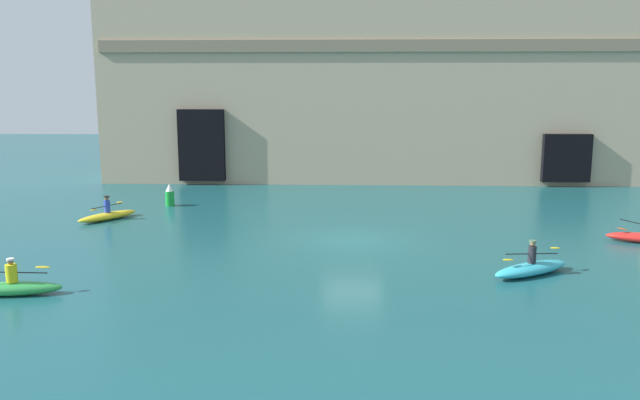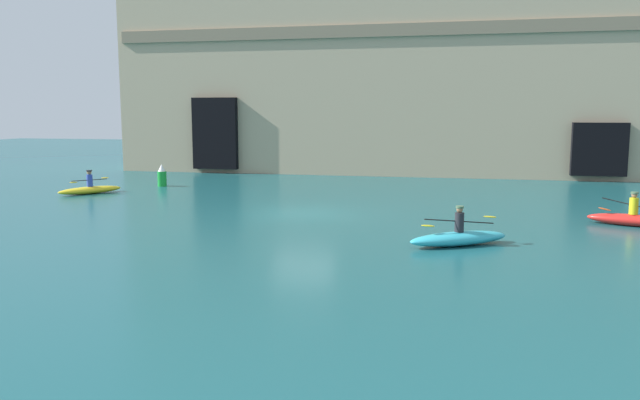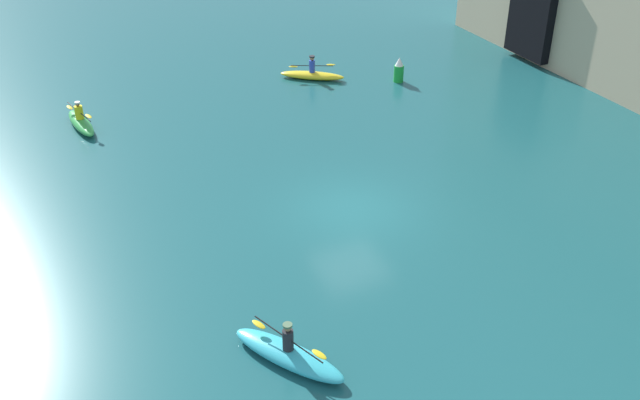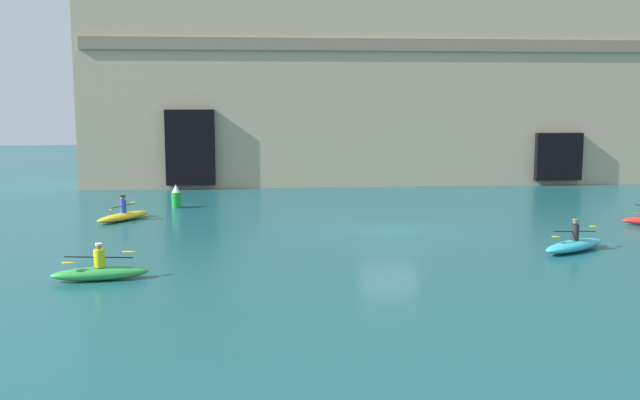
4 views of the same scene
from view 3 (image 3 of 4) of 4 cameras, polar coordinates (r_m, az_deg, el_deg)
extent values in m
plane|color=#195156|center=(24.49, 2.54, -0.70)|extent=(120.00, 120.00, 0.00)
cube|color=black|center=(38.82, 16.71, 14.28)|extent=(3.02, 0.70, 4.67)
ellipsoid|color=#33B2C6|center=(18.37, -2.54, -12.29)|extent=(3.24, 2.45, 0.42)
cylinder|color=#232328|center=(18.03, -2.58, -11.11)|extent=(0.28, 0.28, 0.59)
sphere|color=#9E704C|center=(17.78, -2.61, -10.17)|extent=(0.19, 0.19, 0.19)
cylinder|color=#4C6B4C|center=(17.72, -2.61, -9.98)|extent=(0.24, 0.24, 0.06)
cylinder|color=black|center=(18.01, -2.58, -11.04)|extent=(2.07, 1.02, 0.25)
ellipsoid|color=yellow|center=(17.44, -0.06, -12.25)|extent=(0.48, 0.35, 0.09)
ellipsoid|color=yellow|center=(18.62, -4.92, -9.89)|extent=(0.48, 0.35, 0.09)
ellipsoid|color=green|center=(31.88, -18.58, 5.85)|extent=(3.02, 1.07, 0.43)
cylinder|color=gold|center=(31.69, -18.72, 6.66)|extent=(0.34, 0.34, 0.56)
sphere|color=brown|center=(31.55, -18.83, 7.27)|extent=(0.18, 0.18, 0.18)
cylinder|color=silver|center=(31.52, -18.85, 7.39)|extent=(0.23, 0.23, 0.06)
cylinder|color=black|center=(31.68, -18.73, 6.71)|extent=(1.96, 0.67, 0.25)
ellipsoid|color=yellow|center=(32.49, -19.39, 7.00)|extent=(0.48, 0.31, 0.09)
ellipsoid|color=yellow|center=(30.87, -18.03, 6.39)|extent=(0.48, 0.31, 0.09)
ellipsoid|color=yellow|center=(35.53, -0.64, 9.93)|extent=(2.43, 3.02, 0.36)
cylinder|color=#2D47B7|center=(35.37, -0.64, 10.65)|extent=(0.29, 0.29, 0.59)
sphere|color=#9E704C|center=(35.23, -0.65, 11.27)|extent=(0.22, 0.22, 0.22)
cylinder|color=#232328|center=(35.20, -0.65, 11.41)|extent=(0.28, 0.28, 0.06)
cylinder|color=black|center=(35.36, -0.64, 10.70)|extent=(0.76, 1.96, 0.11)
ellipsoid|color=yellow|center=(35.40, 0.86, 10.78)|extent=(0.32, 0.48, 0.07)
ellipsoid|color=yellow|center=(35.34, -2.15, 10.61)|extent=(0.32, 0.48, 0.07)
cylinder|color=green|center=(35.33, 6.31, 10.01)|extent=(0.48, 0.48, 0.81)
cone|color=white|center=(35.13, 6.37, 10.94)|extent=(0.41, 0.41, 0.40)
camera|label=1|loc=(25.76, -60.71, 0.07)|focal=35.00mm
camera|label=2|loc=(21.04, -62.86, -12.39)|focal=35.00mm
camera|label=4|loc=(32.47, -61.06, 1.86)|focal=40.00mm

